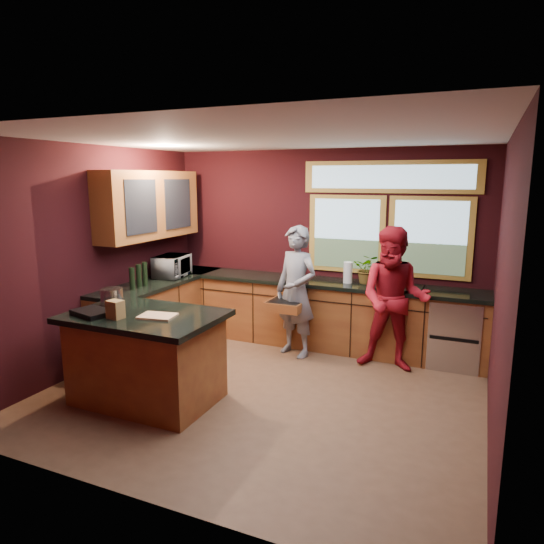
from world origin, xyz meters
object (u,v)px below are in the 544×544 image
Objects in this scene: island at (147,357)px; stock_pot at (112,297)px; person_grey at (296,291)px; cutting_board at (158,316)px; person_red at (394,299)px.

stock_pot reaches higher than island.
cutting_board is at bearing -91.35° from person_grey.
person_red is 7.29× the size of stock_pot.
person_grey is 2.08m from cutting_board.
person_red reaches higher than cutting_board.
person_red is at bearing 19.89° from person_grey.
stock_pot is at bearing 165.07° from cutting_board.
person_grey is at bearing 69.15° from cutting_board.
island is at bearing -141.60° from person_red.
person_red is at bearing 32.56° from stock_pot.
stock_pot reaches higher than cutting_board.
person_grey reaches higher than island.
person_grey is at bearing 177.85° from person_red.
island is at bearing -15.26° from stock_pot.
person_red is 3.26m from stock_pot.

